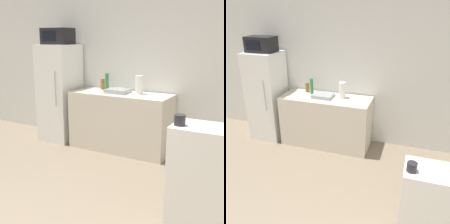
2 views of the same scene
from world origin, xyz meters
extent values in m
cube|color=silver|center=(0.00, 3.38, 1.30)|extent=(8.00, 0.06, 2.60)
cube|color=white|center=(-1.58, 3.01, 0.82)|extent=(0.59, 0.60, 1.64)
cylinder|color=#B7B7BC|center=(-1.41, 2.69, 0.94)|extent=(0.02, 0.02, 0.57)
cube|color=black|center=(-1.58, 3.01, 1.77)|extent=(0.49, 0.34, 0.27)
cube|color=black|center=(-1.62, 2.83, 1.77)|extent=(0.27, 0.01, 0.16)
cube|color=beige|center=(-0.39, 3.02, 0.46)|extent=(1.59, 0.62, 0.91)
cube|color=#9EA3A8|center=(-0.45, 3.03, 0.94)|extent=(0.35, 0.30, 0.06)
cylinder|color=#2D7F42|center=(-0.71, 3.14, 1.05)|extent=(0.06, 0.06, 0.28)
cylinder|color=olive|center=(-0.83, 3.21, 1.00)|extent=(0.07, 0.07, 0.17)
cube|color=white|center=(1.50, 1.14, 0.54)|extent=(0.87, 0.35, 1.08)
cylinder|color=#232328|center=(1.13, 1.08, 1.13)|extent=(0.09, 0.09, 0.08)
cylinder|color=white|center=(-0.12, 3.09, 1.05)|extent=(0.11, 0.11, 0.28)
camera|label=1|loc=(1.81, -1.20, 1.74)|focal=50.00mm
camera|label=2|loc=(1.08, -0.81, 2.41)|focal=40.00mm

